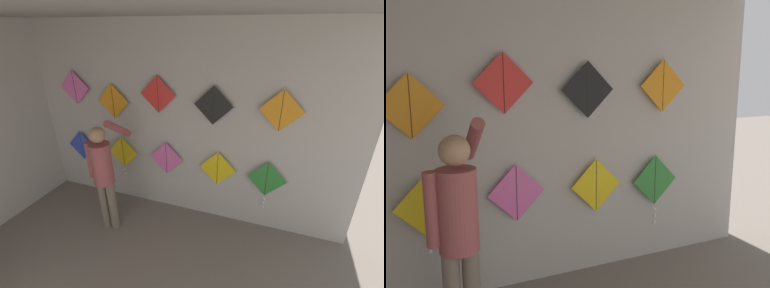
{
  "view_description": "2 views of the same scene",
  "coord_description": "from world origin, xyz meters",
  "views": [
    {
      "loc": [
        1.48,
        1.01,
        2.7
      ],
      "look_at": [
        0.49,
        3.83,
        1.31
      ],
      "focal_mm": 24.0,
      "sensor_mm": 36.0,
      "label": 1
    },
    {
      "loc": [
        -1.01,
        0.58,
        2.04
      ],
      "look_at": [
        0.48,
        3.83,
        1.33
      ],
      "focal_mm": 40.0,
      "sensor_mm": 36.0,
      "label": 2
    }
  ],
  "objects": [
    {
      "name": "kite_5",
      "position": [
        -1.48,
        4.07,
        1.85
      ],
      "size": [
        0.52,
        0.01,
        0.52
      ],
      "color": "pink"
    },
    {
      "name": "kite_4",
      "position": [
        1.46,
        4.07,
        0.79
      ],
      "size": [
        0.52,
        0.04,
        0.72
      ],
      "color": "#338C38"
    },
    {
      "name": "kite_0",
      "position": [
        -1.56,
        4.07,
        0.86
      ],
      "size": [
        0.52,
        0.01,
        0.52
      ],
      "color": "blue"
    },
    {
      "name": "shopkeeper",
      "position": [
        -0.61,
        3.4,
        0.94
      ],
      "size": [
        0.42,
        0.59,
        1.67
      ],
      "rotation": [
        0.0,
        0.0,
        0.04
      ],
      "color": "#726656",
      "rests_on": "ground"
    },
    {
      "name": "kite_9",
      "position": [
        1.51,
        4.07,
        1.79
      ],
      "size": [
        0.52,
        0.01,
        0.52
      ],
      "color": "orange"
    },
    {
      "name": "kite_1",
      "position": [
        -0.75,
        4.07,
        0.84
      ],
      "size": [
        0.52,
        0.04,
        0.65
      ],
      "color": "yellow"
    },
    {
      "name": "kite_3",
      "position": [
        0.78,
        4.07,
        0.87
      ],
      "size": [
        0.52,
        0.01,
        0.52
      ],
      "color": "yellow"
    },
    {
      "name": "kite_6",
      "position": [
        -0.82,
        4.07,
        1.69
      ],
      "size": [
        0.52,
        0.01,
        0.52
      ],
      "color": "orange"
    },
    {
      "name": "kite_2",
      "position": [
        0.0,
        4.07,
        0.89
      ],
      "size": [
        0.52,
        0.01,
        0.52
      ],
      "color": "pink"
    },
    {
      "name": "kite_7",
      "position": [
        -0.08,
        4.07,
        1.85
      ],
      "size": [
        0.52,
        0.01,
        0.52
      ],
      "color": "red"
    },
    {
      "name": "kite_8",
      "position": [
        0.69,
        4.07,
        1.77
      ],
      "size": [
        0.52,
        0.01,
        0.52
      ],
      "color": "black"
    },
    {
      "name": "back_panel",
      "position": [
        0.0,
        4.16,
        1.4
      ],
      "size": [
        5.13,
        0.06,
        2.8
      ],
      "primitive_type": "cube",
      "color": "#BCB7AD",
      "rests_on": "ground"
    }
  ]
}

